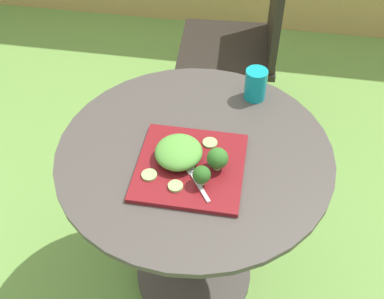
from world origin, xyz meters
TOP-DOWN VIEW (x-y plane):
  - ground_plane at (0.00, 0.00)m, footprint 12.00×12.00m
  - patio_table at (0.00, 0.00)m, footprint 0.81×0.81m
  - patio_chair at (0.09, 0.96)m, footprint 0.47×0.47m
  - salad_plate at (-0.00, -0.07)m, footprint 0.30×0.30m
  - drinking_glass at (0.15, 0.27)m, footprint 0.07×0.07m
  - fork at (0.02, -0.12)m, footprint 0.10×0.14m
  - lettuce_mound at (-0.04, -0.05)m, footprint 0.13×0.14m
  - broccoli_floret_0 at (0.04, -0.13)m, footprint 0.05×0.05m
  - broccoli_floret_1 at (0.07, -0.07)m, footprint 0.06×0.06m
  - cucumber_slice_0 at (-0.10, -0.13)m, footprint 0.04×0.04m
  - cucumber_slice_1 at (0.04, 0.02)m, footprint 0.04×0.04m
  - cucumber_slice_2 at (-0.03, -0.16)m, footprint 0.04×0.04m

SIDE VIEW (x-z plane):
  - ground_plane at x=0.00m, z-range 0.00..0.00m
  - patio_table at x=0.00m, z-range 0.07..0.77m
  - patio_chair at x=0.09m, z-range 0.08..0.98m
  - salad_plate at x=0.00m, z-range 0.71..0.72m
  - fork at x=0.02m, z-range 0.72..0.72m
  - cucumber_slice_1 at x=0.04m, z-range 0.72..0.73m
  - cucumber_slice_0 at x=-0.10m, z-range 0.72..0.73m
  - cucumber_slice_2 at x=-0.03m, z-range 0.72..0.73m
  - lettuce_mound at x=-0.04m, z-range 0.72..0.77m
  - drinking_glass at x=0.15m, z-range 0.70..0.80m
  - broccoli_floret_0 at x=0.04m, z-range 0.72..0.79m
  - broccoli_floret_1 at x=0.07m, z-range 0.72..0.79m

